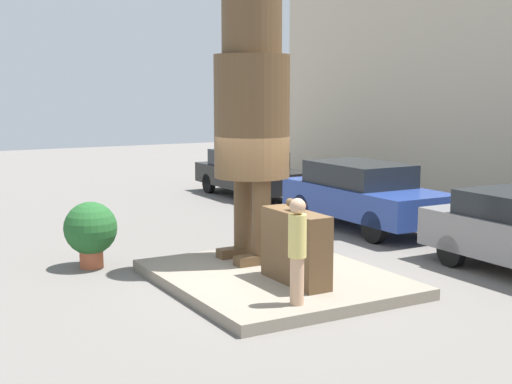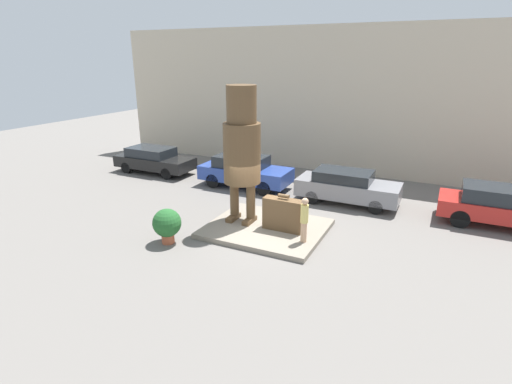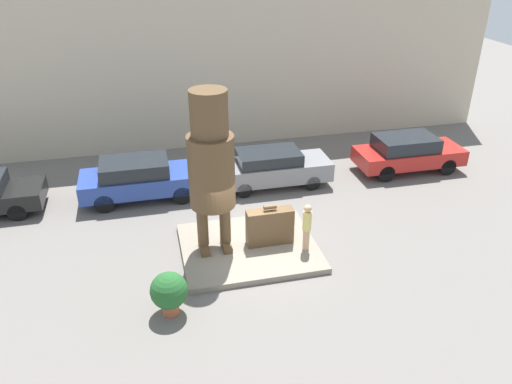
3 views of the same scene
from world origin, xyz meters
TOP-DOWN VIEW (x-y plane):
  - ground_plane at (0.00, 0.00)m, footprint 60.00×60.00m
  - pedestal at (0.00, 0.00)m, footprint 4.27×3.61m
  - building_backdrop at (0.00, 9.37)m, footprint 28.00×0.60m
  - statue_figure at (-1.08, 0.15)m, footprint 1.38×1.38m
  - giant_suitcase at (0.68, -0.01)m, footprint 1.49×0.45m
  - tourist at (1.70, -0.63)m, footprint 0.27×0.27m
  - parked_car_blue at (-3.22, 4.42)m, footprint 4.54×1.83m
  - parked_car_grey at (1.94, 4.32)m, footprint 4.46×1.72m
  - parked_car_red at (7.86, 4.36)m, footprint 4.51×1.80m
  - planter_pot at (-2.69, -2.43)m, footprint 1.00×1.00m

SIDE VIEW (x-z plane):
  - ground_plane at x=0.00m, z-range 0.00..0.00m
  - pedestal at x=0.00m, z-range 0.00..0.19m
  - planter_pot at x=-2.69m, z-range 0.09..1.35m
  - parked_car_grey at x=1.94m, z-range 0.05..1.53m
  - giant_suitcase at x=0.68m, z-range 0.10..1.48m
  - parked_car_red at x=7.86m, z-range 0.05..1.61m
  - parked_car_blue at x=-3.22m, z-range 0.06..1.64m
  - tourist at x=1.70m, z-range 0.27..1.86m
  - statue_figure at x=-1.08m, z-range 0.62..5.73m
  - building_backdrop at x=0.00m, z-range 0.00..7.84m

